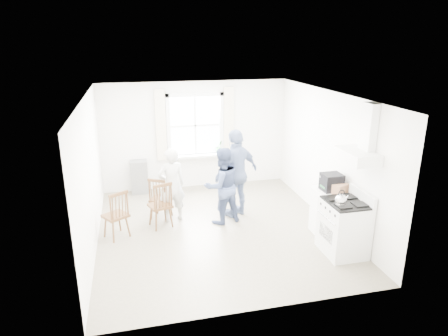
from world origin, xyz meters
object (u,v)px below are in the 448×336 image
gas_stove (344,227)px  person_left (172,185)px  windsor_chair_b (159,194)px  person_right (236,173)px  windsor_chair_a (162,200)px  windsor_chair_c (118,210)px  person_mid (222,186)px  low_cabinet (328,212)px  stereo_stack (332,182)px

gas_stove → person_left: size_ratio=0.73×
windsor_chair_b → person_right: (1.59, -0.12, 0.36)m
windsor_chair_a → windsor_chair_c: bearing=-162.7°
windsor_chair_a → windsor_chair_b: bearing=95.0°
person_right → windsor_chair_c: bearing=-13.6°
person_mid → person_right: (0.37, 0.26, 0.14)m
person_right → person_left: bearing=-28.0°
windsor_chair_c → person_left: size_ratio=0.62×
person_left → low_cabinet: bearing=144.6°
gas_stove → windsor_chair_c: gas_stove is taller
person_right → windsor_chair_a: bearing=-16.2°
gas_stove → stereo_stack: (0.07, 0.66, 0.57)m
windsor_chair_b → person_mid: (1.22, -0.38, 0.22)m
stereo_stack → gas_stove: bearing=-95.7°
person_right → windsor_chair_b: bearing=-30.5°
low_cabinet → person_right: 1.96m
windsor_chair_b → windsor_chair_c: windsor_chair_c is taller
windsor_chair_a → person_left: person_left is taller
stereo_stack → windsor_chair_a: stereo_stack is taller
windsor_chair_a → stereo_stack: bearing=-18.4°
windsor_chair_a → person_left: 0.43m
windsor_chair_c → windsor_chair_a: bearing=17.3°
low_cabinet → stereo_stack: 0.61m
windsor_chair_a → person_mid: person_mid is taller
windsor_chair_a → person_right: (1.56, 0.27, 0.34)m
gas_stove → person_right: 2.41m
gas_stove → windsor_chair_b: size_ratio=1.23×
gas_stove → low_cabinet: gas_stove is taller
low_cabinet → windsor_chair_c: (-3.83, 0.70, 0.12)m
person_left → person_right: bearing=167.3°
low_cabinet → person_left: 3.07m
stereo_stack → person_mid: person_mid is taller
low_cabinet → person_left: person_left is taller
gas_stove → stereo_stack: stereo_stack is taller
stereo_stack → windsor_chair_b: size_ratio=0.39×
gas_stove → windsor_chair_b: gas_stove is taller
low_cabinet → windsor_chair_a: 3.16m
person_left → windsor_chair_b: bearing=-27.3°
windsor_chair_b → person_mid: size_ratio=0.59×
windsor_chair_a → person_right: 1.61m
low_cabinet → person_left: bearing=155.4°
windsor_chair_b → person_mid: person_mid is taller
windsor_chair_b → person_left: bearing=-16.4°
person_mid → gas_stove: bearing=121.1°
low_cabinet → windsor_chair_b: windsor_chair_b is taller
gas_stove → person_left: bearing=143.9°
windsor_chair_b → person_right: person_right is taller
person_mid → person_right: person_right is taller
windsor_chair_a → windsor_chair_c: size_ratio=1.01×
windsor_chair_c → person_mid: size_ratio=0.61×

